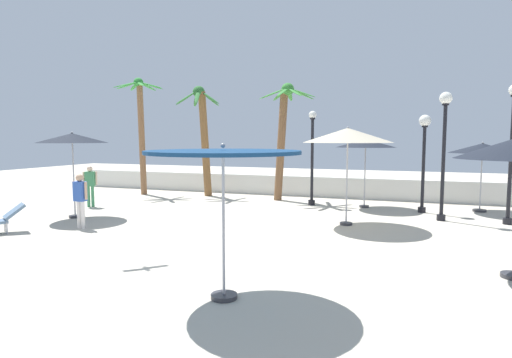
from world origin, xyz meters
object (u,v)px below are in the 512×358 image
Objects in this scene: patio_umbrella_1 at (366,144)px; lamp_post_1 at (424,147)px; lamp_post_2 at (312,153)px; guest_0 at (90,182)px; palm_tree_1 at (283,127)px; lamp_post_3 at (444,137)px; patio_umbrella_4 at (223,159)px; patio_umbrella_3 at (72,139)px; patio_umbrella_5 at (483,149)px; guest_1 at (80,196)px; palm_tree_2 at (141,122)px; palm_tree_0 at (203,129)px; patio_umbrella_0 at (348,136)px; lamp_post_0 at (512,140)px.

lamp_post_1 is (2.15, -0.47, -0.09)m from patio_umbrella_1.
lamp_post_2 is 9.03m from guest_0.
palm_tree_1 reaches higher than lamp_post_3.
patio_umbrella_4 is (-1.17, -10.90, -0.12)m from patio_umbrella_1.
patio_umbrella_3 is 12.52m from lamp_post_1.
patio_umbrella_5 reaches higher than guest_1.
patio_umbrella_3 is at bearing -154.96° from patio_umbrella_5.
palm_tree_2 is at bearing 178.13° from patio_umbrella_1.
patio_umbrella_4 is at bearing -115.17° from patio_umbrella_5.
patio_umbrella_1 is 0.53× the size of palm_tree_0.
palm_tree_1 is 8.35m from guest_0.
patio_umbrella_1 is at bearing 167.70° from lamp_post_1.
patio_umbrella_0 is 0.61× the size of palm_tree_1.
patio_umbrella_0 is 1.16× the size of patio_umbrella_4.
lamp_post_2 is at bearing -3.01° from palm_tree_2.
patio_umbrella_0 is at bearing -52.56° from palm_tree_1.
palm_tree_2 reaches higher than lamp_post_2.
lamp_post_0 is at bearing 56.98° from patio_umbrella_4.
palm_tree_1 is at bearing 49.40° from patio_umbrella_3.
lamp_post_2 is 2.31× the size of guest_1.
patio_umbrella_4 reaches higher than guest_1.
palm_tree_0 is at bearing 147.67° from patio_umbrella_0.
lamp_post_2 is (-6.82, 1.76, -0.54)m from lamp_post_0.
patio_umbrella_3 is 9.55m from patio_umbrella_4.
lamp_post_2 is at bearing 51.49° from guest_1.
patio_umbrella_3 is 1.14× the size of patio_umbrella_5.
lamp_post_1 is at bearing 55.17° from patio_umbrella_0.
lamp_post_3 is at bearing -35.13° from patio_umbrella_1.
lamp_post_1 is at bearing -154.64° from patio_umbrella_5.
patio_umbrella_3 is (-9.20, -5.76, 0.20)m from patio_umbrella_1.
lamp_post_3 is (3.90, 8.98, 0.38)m from patio_umbrella_4.
guest_0 is (-12.47, -3.23, -1.44)m from lamp_post_1.
palm_tree_1 is at bearing 127.44° from patio_umbrella_0.
lamp_post_2 is (-1.96, 3.67, -0.68)m from patio_umbrella_0.
patio_umbrella_5 is at bearing 5.47° from lamp_post_2.
palm_tree_2 is 8.44m from guest_1.
patio_umbrella_5 is at bearing -2.32° from palm_tree_0.
palm_tree_2 is 3.38× the size of guest_1.
palm_tree_1 reaches higher than guest_1.
patio_umbrella_4 is 13.56m from palm_tree_0.
patio_umbrella_5 is at bearing 25.04° from patio_umbrella_3.
patio_umbrella_5 is at bearing 64.83° from patio_umbrella_4.
palm_tree_2 reaches higher than lamp_post_1.
palm_tree_2 is at bearing 170.39° from lamp_post_3.
lamp_post_2 is at bearing -174.53° from patio_umbrella_5.
palm_tree_0 reaches higher than lamp_post_0.
lamp_post_1 is 11.96m from guest_1.
palm_tree_1 is (-3.62, 0.76, 0.69)m from patio_umbrella_1.
patio_umbrella_3 is 14.44m from lamp_post_0.
palm_tree_2 is (-1.50, 6.11, 0.82)m from patio_umbrella_3.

